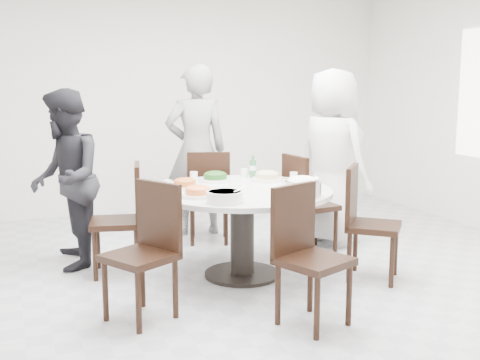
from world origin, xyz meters
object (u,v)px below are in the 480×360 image
object	(u,v)px
chair_sw	(139,253)
rice_bowl	(303,189)
chair_s	(314,258)
chair_se	(374,224)
chair_ne	(311,204)
diner_left	(65,179)
chair_nw	(116,220)
dining_table	(242,233)
diner_middle	(196,150)
diner_right	(332,157)
chair_n	(209,196)
beverage_bottle	(253,166)
soup_bowl	(225,197)

from	to	relation	value
chair_sw	rice_bowl	xyz separation A→B (m)	(1.32, 0.14, 0.34)
chair_s	chair_se	distance (m)	1.13
chair_ne	chair_s	size ratio (longest dim) A/B	1.00
diner_left	rice_bowl	bearing A→B (deg)	57.55
chair_nw	chair_se	bearing A→B (deg)	77.16
rice_bowl	dining_table	bearing A→B (deg)	123.59
chair_ne	chair_sw	bearing A→B (deg)	113.69
chair_sw	diner_left	bearing A→B (deg)	163.77
chair_ne	rice_bowl	xyz separation A→B (m)	(-0.57, -0.91, 0.34)
chair_nw	chair_s	bearing A→B (deg)	45.69
dining_table	chair_nw	xyz separation A→B (m)	(-0.98, 0.45, 0.10)
rice_bowl	diner_middle	bearing A→B (deg)	96.99
chair_ne	diner_left	xyz separation A→B (m)	(-2.23, 0.38, 0.31)
dining_table	diner_right	bearing A→B (deg)	28.13
chair_s	rice_bowl	distance (m)	0.78
chair_ne	chair_n	bearing A→B (deg)	42.82
chair_se	beverage_bottle	xyz separation A→B (m)	(-0.67, 1.00, 0.38)
diner_right	diner_middle	xyz separation A→B (m)	(-1.16, 0.85, 0.03)
diner_right	rice_bowl	world-z (taller)	diner_right
diner_middle	chair_se	bearing A→B (deg)	120.91
diner_right	chair_nw	bearing A→B (deg)	78.32
chair_se	soup_bowl	world-z (taller)	chair_se
chair_ne	chair_se	xyz separation A→B (m)	(0.10, -0.91, 0.00)
chair_nw	chair_s	world-z (taller)	same
chair_ne	diner_right	world-z (taller)	diner_right
rice_bowl	chair_sw	bearing A→B (deg)	-173.99
dining_table	rice_bowl	xyz separation A→B (m)	(0.32, -0.48, 0.44)
chair_n	diner_middle	xyz separation A→B (m)	(-0.01, 0.36, 0.43)
chair_n	chair_sw	bearing A→B (deg)	76.44
chair_nw	diner_middle	xyz separation A→B (m)	(1.05, 1.06, 0.43)
chair_s	diner_middle	world-z (taller)	diner_middle
dining_table	diner_right	xyz separation A→B (m)	(1.23, 0.66, 0.51)
diner_right	diner_left	distance (m)	2.58
chair_se	chair_nw	bearing A→B (deg)	105.34
dining_table	diner_middle	distance (m)	1.60
chair_n	diner_right	xyz separation A→B (m)	(1.14, -0.49, 0.41)
chair_n	chair_se	size ratio (longest dim) A/B	1.00
chair_n	chair_se	distance (m)	1.85
chair_ne	chair_nw	xyz separation A→B (m)	(-1.87, 0.01, 0.00)
dining_table	diner_middle	xyz separation A→B (m)	(0.07, 1.51, 0.53)
chair_nw	diner_left	size ratio (longest dim) A/B	0.60
chair_ne	chair_se	size ratio (longest dim) A/B	1.00
chair_n	diner_middle	distance (m)	0.56
diner_middle	diner_left	xyz separation A→B (m)	(-1.42, -0.70, -0.12)
dining_table	diner_right	world-z (taller)	diner_right
diner_middle	rice_bowl	xyz separation A→B (m)	(0.24, -1.99, -0.09)
chair_se	beverage_bottle	size ratio (longest dim) A/B	4.59
diner_left	chair_se	bearing A→B (deg)	66.48
dining_table	soup_bowl	xyz separation A→B (m)	(-0.32, -0.46, 0.42)
chair_ne	rice_bowl	world-z (taller)	chair_ne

